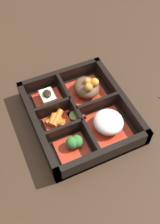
# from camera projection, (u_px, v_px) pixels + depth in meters

# --- Properties ---
(ground_plane) EXTENTS (3.00, 3.00, 0.00)m
(ground_plane) POSITION_uv_depth(u_px,v_px,m) (80.00, 118.00, 0.66)
(ground_plane) COLOR #382619
(bento_base) EXTENTS (0.27, 0.23, 0.01)m
(bento_base) POSITION_uv_depth(u_px,v_px,m) (80.00, 117.00, 0.65)
(bento_base) COLOR black
(bento_base) RESTS_ON ground_plane
(bento_rim) EXTENTS (0.27, 0.23, 0.05)m
(bento_rim) POSITION_uv_depth(u_px,v_px,m) (79.00, 113.00, 0.64)
(bento_rim) COLOR black
(bento_rim) RESTS_ON ground_plane
(bowl_stew) EXTENTS (0.10, 0.09, 0.05)m
(bowl_stew) POSITION_uv_depth(u_px,v_px,m) (87.00, 88.00, 0.67)
(bowl_stew) COLOR #B22D19
(bowl_stew) RESTS_ON bento_base
(bowl_rice) EXTENTS (0.10, 0.09, 0.04)m
(bowl_rice) POSITION_uv_depth(u_px,v_px,m) (108.00, 123.00, 0.61)
(bowl_rice) COLOR #B22D19
(bowl_rice) RESTS_ON bento_base
(bowl_tofu) EXTENTS (0.06, 0.07, 0.03)m
(bowl_tofu) POSITION_uv_depth(u_px,v_px,m) (48.00, 98.00, 0.67)
(bowl_tofu) COLOR #B22D19
(bowl_tofu) RESTS_ON bento_base
(bowl_carrots) EXTENTS (0.06, 0.07, 0.02)m
(bowl_carrots) POSITION_uv_depth(u_px,v_px,m) (58.00, 121.00, 0.63)
(bowl_carrots) COLOR #B22D19
(bowl_carrots) RESTS_ON bento_base
(bowl_greens) EXTENTS (0.06, 0.07, 0.03)m
(bowl_greens) POSITION_uv_depth(u_px,v_px,m) (74.00, 144.00, 0.59)
(bowl_greens) COLOR #B22D19
(bowl_greens) RESTS_ON bento_base
(bowl_pickles) EXTENTS (0.04, 0.04, 0.01)m
(bowl_pickles) POSITION_uv_depth(u_px,v_px,m) (76.00, 117.00, 0.64)
(bowl_pickles) COLOR #B22D19
(bowl_pickles) RESTS_ON bento_base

